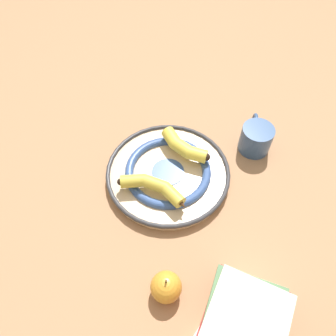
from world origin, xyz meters
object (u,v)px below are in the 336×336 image
(book_stack, at_px, (241,325))
(coffee_mug, at_px, (256,138))
(banana_a, at_px, (182,146))
(apple, at_px, (166,287))
(decorative_bowl, at_px, (168,173))
(banana_b, at_px, (154,187))

(book_stack, distance_m, coffee_mug, 0.52)
(banana_a, bearing_deg, apple, -55.80)
(decorative_bowl, height_order, coffee_mug, coffee_mug)
(decorative_bowl, distance_m, apple, 0.32)
(decorative_bowl, height_order, apple, apple)
(banana_a, xyz_separation_m, banana_b, (-0.08, 0.13, -0.00))
(banana_b, height_order, coffee_mug, coffee_mug)
(decorative_bowl, xyz_separation_m, coffee_mug, (-0.03, -0.28, 0.02))
(decorative_bowl, height_order, banana_b, banana_b)
(banana_b, bearing_deg, apple, 119.37)
(book_stack, xyz_separation_m, coffee_mug, (0.39, -0.34, -0.03))
(coffee_mug, xyz_separation_m, apple, (-0.25, 0.44, -0.01))
(book_stack, relative_size, coffee_mug, 2.06)
(decorative_bowl, relative_size, banana_b, 2.11)
(banana_a, xyz_separation_m, apple, (-0.32, 0.22, -0.02))
(decorative_bowl, relative_size, apple, 4.19)
(decorative_bowl, distance_m, coffee_mug, 0.28)
(apple, bearing_deg, banana_b, -21.49)
(banana_b, relative_size, coffee_mug, 1.31)
(coffee_mug, bearing_deg, banana_b, 126.97)
(decorative_bowl, relative_size, coffee_mug, 2.76)
(banana_a, bearing_deg, decorative_bowl, -81.27)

